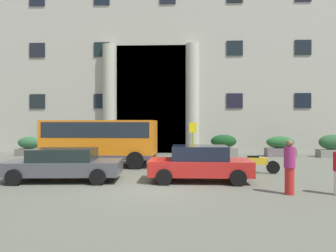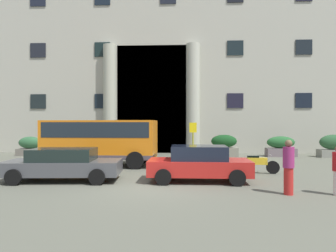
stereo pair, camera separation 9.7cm
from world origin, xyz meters
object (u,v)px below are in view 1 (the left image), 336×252
(hedge_planter_west, at_px, (224,146))
(scooter_by_planter, at_px, (256,164))
(orange_minibus, at_px, (101,138))
(pedestrian_woman_dark_dress, at_px, (290,167))
(parked_coupe_end, at_px, (200,163))
(hedge_planter_entrance_left, at_px, (333,146))
(hedge_planter_east, at_px, (29,146))
(bus_stop_sign, at_px, (193,137))
(hedge_planter_entrance_right, at_px, (280,147))
(parked_estate_mid, at_px, (64,164))

(hedge_planter_west, bearing_deg, scooter_by_planter, -86.15)
(orange_minibus, relative_size, pedestrian_woman_dark_dress, 3.40)
(parked_coupe_end, bearing_deg, orange_minibus, 140.87)
(hedge_planter_entrance_left, bearing_deg, pedestrian_woman_dark_dress, -121.45)
(hedge_planter_east, bearing_deg, hedge_planter_entrance_left, -0.21)
(bus_stop_sign, height_order, pedestrian_woman_dark_dress, bus_stop_sign)
(hedge_planter_east, xyz_separation_m, scooter_by_planter, (14.55, -7.30, -0.21))
(parked_coupe_end, bearing_deg, hedge_planter_entrance_right, 57.59)
(hedge_planter_entrance_right, distance_m, hedge_planter_entrance_left, 3.52)
(hedge_planter_entrance_left, bearing_deg, hedge_planter_east, 179.79)
(hedge_planter_east, distance_m, scooter_by_planter, 16.28)
(hedge_planter_entrance_left, bearing_deg, scooter_by_planter, -134.27)
(hedge_planter_entrance_right, distance_m, scooter_by_planter, 8.36)
(hedge_planter_entrance_right, distance_m, pedestrian_woman_dark_dress, 12.31)
(bus_stop_sign, distance_m, parked_estate_mid, 8.39)
(hedge_planter_entrance_left, bearing_deg, parked_estate_mid, -148.34)
(orange_minibus, xyz_separation_m, bus_stop_sign, (5.14, 1.82, -0.02))
(orange_minibus, xyz_separation_m, hedge_planter_east, (-6.61, 5.04, -0.85))
(hedge_planter_east, bearing_deg, bus_stop_sign, -15.32)
(hedge_planter_entrance_right, relative_size, scooter_by_planter, 1.01)
(pedestrian_woman_dark_dress, bearing_deg, hedge_planter_entrance_left, 153.33)
(bus_stop_sign, relative_size, hedge_planter_entrance_left, 1.18)
(hedge_planter_entrance_right, bearing_deg, hedge_planter_entrance_left, -5.62)
(hedge_planter_entrance_left, distance_m, pedestrian_woman_dark_dress, 13.43)
(orange_minibus, distance_m, hedge_planter_east, 8.35)
(hedge_planter_west, bearing_deg, pedestrian_woman_dark_dress, -87.39)
(bus_stop_sign, distance_m, pedestrian_woman_dark_dress, 8.80)
(hedge_planter_entrance_right, relative_size, parked_estate_mid, 0.43)
(hedge_planter_east, bearing_deg, pedestrian_woman_dark_dress, -38.35)
(bus_stop_sign, relative_size, hedge_planter_west, 1.26)
(hedge_planter_entrance_right, height_order, parked_estate_mid, hedge_planter_entrance_right)
(scooter_by_planter, height_order, pedestrian_woman_dark_dress, pedestrian_woman_dark_dress)
(parked_coupe_end, height_order, pedestrian_woman_dark_dress, pedestrian_woman_dark_dress)
(scooter_by_planter, bearing_deg, pedestrian_woman_dark_dress, -83.59)
(orange_minibus, relative_size, bus_stop_sign, 2.55)
(scooter_by_planter, bearing_deg, parked_coupe_end, -137.24)
(orange_minibus, relative_size, scooter_by_planter, 3.02)
(hedge_planter_west, distance_m, hedge_planter_entrance_right, 4.04)
(scooter_by_planter, bearing_deg, hedge_planter_entrance_right, 70.87)
(parked_coupe_end, xyz_separation_m, pedestrian_woman_dark_dress, (2.80, -2.17, 0.18))
(hedge_planter_entrance_right, height_order, pedestrian_woman_dark_dress, pedestrian_woman_dark_dress)
(bus_stop_sign, distance_m, hedge_planter_entrance_right, 7.28)
(orange_minibus, height_order, scooter_by_planter, orange_minibus)
(parked_estate_mid, height_order, parked_coupe_end, parked_coupe_end)
(hedge_planter_west, distance_m, parked_coupe_end, 9.67)
(hedge_planter_entrance_left, height_order, parked_estate_mid, hedge_planter_entrance_left)
(hedge_planter_entrance_left, height_order, parked_coupe_end, hedge_planter_entrance_left)
(hedge_planter_entrance_right, relative_size, hedge_planter_entrance_left, 1.01)
(parked_coupe_end, bearing_deg, hedge_planter_west, 77.21)
(bus_stop_sign, height_order, parked_estate_mid, bus_stop_sign)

